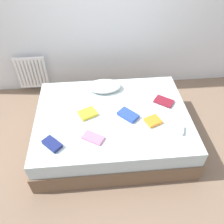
% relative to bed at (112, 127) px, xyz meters
% --- Properties ---
extents(ground_plane, '(8.00, 8.00, 0.00)m').
position_rel_bed_xyz_m(ground_plane, '(0.00, 0.00, -0.25)').
color(ground_plane, '#7F6651').
extents(back_wall, '(6.00, 0.10, 2.80)m').
position_rel_bed_xyz_m(back_wall, '(0.00, 1.35, 1.15)').
color(back_wall, silver).
rests_on(back_wall, ground).
extents(bed, '(2.00, 1.50, 0.50)m').
position_rel_bed_xyz_m(bed, '(0.00, 0.00, 0.00)').
color(bed, brown).
rests_on(bed, ground).
extents(radiator, '(0.49, 0.04, 0.56)m').
position_rel_bed_xyz_m(radiator, '(-1.24, 1.20, 0.14)').
color(radiator, white).
rests_on(radiator, ground).
extents(pillow, '(0.48, 0.31, 0.11)m').
position_rel_bed_xyz_m(pillow, '(-0.07, 0.51, 0.31)').
color(pillow, white).
rests_on(pillow, bed).
extents(textbook_pink, '(0.27, 0.24, 0.03)m').
position_rel_bed_xyz_m(textbook_pink, '(-0.26, -0.39, 0.27)').
color(textbook_pink, pink).
rests_on(textbook_pink, bed).
extents(textbook_blue, '(0.28, 0.28, 0.05)m').
position_rel_bed_xyz_m(textbook_blue, '(0.19, -0.07, 0.28)').
color(textbook_blue, '#2847B7').
rests_on(textbook_blue, bed).
extents(textbook_yellow, '(0.26, 0.24, 0.05)m').
position_rel_bed_xyz_m(textbook_yellow, '(-0.32, 0.01, 0.28)').
color(textbook_yellow, yellow).
rests_on(textbook_yellow, bed).
extents(textbook_maroon, '(0.29, 0.27, 0.03)m').
position_rel_bed_xyz_m(textbook_maroon, '(0.71, 0.16, 0.27)').
color(textbook_maroon, maroon).
rests_on(textbook_maroon, bed).
extents(textbook_orange, '(0.23, 0.21, 0.04)m').
position_rel_bed_xyz_m(textbook_orange, '(0.48, -0.20, 0.27)').
color(textbook_orange, orange).
rests_on(textbook_orange, bed).
extents(textbook_white, '(0.23, 0.21, 0.05)m').
position_rel_bed_xyz_m(textbook_white, '(0.72, -0.35, 0.28)').
color(textbook_white, white).
rests_on(textbook_white, bed).
extents(textbook_navy, '(0.24, 0.24, 0.05)m').
position_rel_bed_xyz_m(textbook_navy, '(-0.72, -0.45, 0.28)').
color(textbook_navy, navy).
rests_on(textbook_navy, bed).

